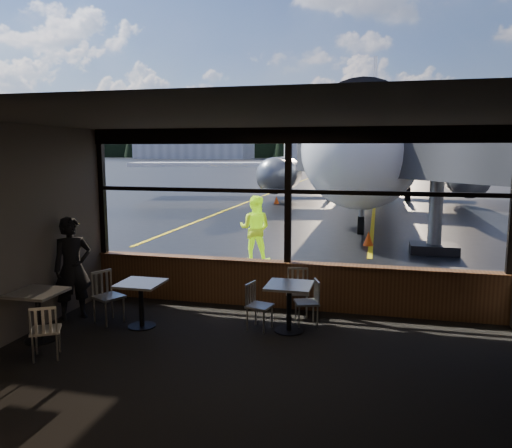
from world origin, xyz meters
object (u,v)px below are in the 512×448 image
at_px(chair_left_s, 46,331).
at_px(passenger, 73,268).
at_px(airliner, 371,106).
at_px(ground_crew, 255,228).
at_px(cone_nose, 368,238).
at_px(cafe_table_left, 39,316).
at_px(chair_near_n, 298,292).
at_px(jet_bridge, 449,182).
at_px(cafe_table_mid, 141,305).
at_px(chair_near_e, 307,303).
at_px(cone_wing, 276,200).
at_px(cafe_table_near, 289,308).
at_px(chair_mid_w, 109,297).
at_px(chair_near_w, 260,306).

xyz_separation_m(chair_left_s, passenger, (-0.65, 1.69, 0.52)).
height_order(airliner, chair_left_s, airliner).
distance_m(chair_left_s, ground_crew, 7.38).
xyz_separation_m(ground_crew, cone_nose, (3.06, 3.08, -0.68)).
relative_size(cafe_table_left, chair_left_s, 0.98).
bearing_deg(cone_nose, ground_crew, -134.78).
height_order(chair_near_n, cone_nose, chair_near_n).
bearing_deg(jet_bridge, cafe_table_mid, -129.39).
height_order(airliner, chair_near_e, airliner).
bearing_deg(cone_wing, passenger, -88.90).
bearing_deg(cafe_table_mid, jet_bridge, 50.61).
distance_m(cafe_table_near, chair_near_n, 0.88).
relative_size(passenger, ground_crew, 1.03).
xyz_separation_m(chair_near_e, chair_mid_w, (-3.46, -0.69, 0.06)).
bearing_deg(cone_wing, chair_left_s, -87.34).
distance_m(jet_bridge, cafe_table_left, 11.03).
bearing_deg(ground_crew, airliner, -98.05).
height_order(chair_near_e, cone_nose, chair_near_e).
relative_size(cafe_table_left, ground_crew, 0.45).
distance_m(cafe_table_left, chair_mid_w, 1.24).
height_order(chair_near_n, chair_mid_w, chair_mid_w).
distance_m(chair_near_w, cone_nose, 8.54).
bearing_deg(ground_crew, chair_mid_w, 77.49).
bearing_deg(passenger, cone_wing, 42.97).
bearing_deg(cafe_table_mid, cone_wing, 94.96).
bearing_deg(chair_near_w, passenger, -72.17).
bearing_deg(chair_left_s, chair_mid_w, 56.93).
relative_size(cafe_table_mid, cone_wing, 1.79).
bearing_deg(chair_near_w, cafe_table_left, -53.96).
bearing_deg(ground_crew, cafe_table_mid, 84.12).
bearing_deg(chair_left_s, airliner, 51.27).
xyz_separation_m(cafe_table_near, cafe_table_mid, (-2.55, -0.39, -0.01)).
distance_m(airliner, passenger, 24.40).
distance_m(chair_near_e, chair_near_w, 0.85).
xyz_separation_m(airliner, passenger, (-4.79, -23.44, -4.76)).
distance_m(airliner, cafe_table_mid, 24.40).
relative_size(cafe_table_near, ground_crew, 0.45).
relative_size(airliner, chair_mid_w, 39.53).
bearing_deg(cafe_table_near, chair_mid_w, -174.12).
distance_m(cafe_table_mid, chair_left_s, 1.73).
height_order(cafe_table_left, chair_near_n, chair_near_n).
bearing_deg(chair_near_n, jet_bridge, -128.28).
bearing_deg(cone_nose, chair_near_e, -96.46).
relative_size(airliner, chair_near_w, 45.27).
xyz_separation_m(jet_bridge, cafe_table_mid, (-5.89, -7.17, -1.81)).
bearing_deg(cafe_table_near, chair_near_e, 55.47).
bearing_deg(ground_crew, cafe_table_near, 110.42).
xyz_separation_m(airliner, cone_nose, (0.33, -14.83, -5.47)).
relative_size(airliner, chair_left_s, 43.88).
xyz_separation_m(cafe_table_mid, chair_mid_w, (-0.66, 0.06, 0.07)).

